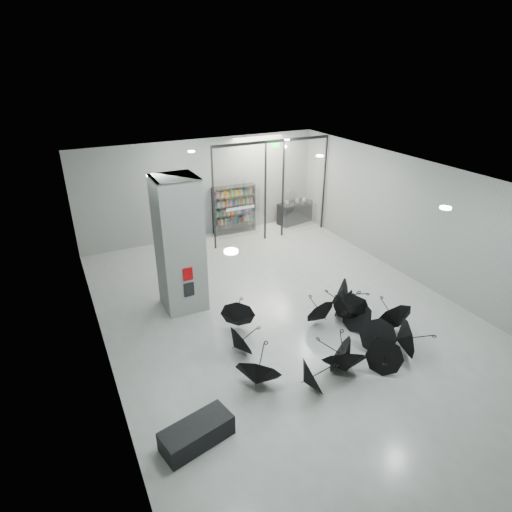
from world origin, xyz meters
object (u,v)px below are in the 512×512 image
shop_counter (295,212)px  umbrella_cluster (337,336)px  bench (197,433)px  column (179,245)px  bookshelf (234,209)px

shop_counter → umbrella_cluster: (-3.73, -8.32, -0.16)m
bench → umbrella_cluster: (4.29, 1.29, 0.09)m
column → bookshelf: (3.78, 4.75, -0.99)m
column → shop_counter: (6.67, 4.57, -1.52)m
column → shop_counter: bearing=34.5°
bookshelf → shop_counter: 2.94m
bench → shop_counter: 12.51m
column → bookshelf: 6.15m
column → bench: column is taller
bench → bookshelf: bookshelf is taller
shop_counter → bench: bearing=-141.2°
shop_counter → bookshelf: bearing=165.1°
bench → shop_counter: bearing=37.5°
column → bookshelf: size_ratio=1.98×
column → umbrella_cluster: size_ratio=0.71×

